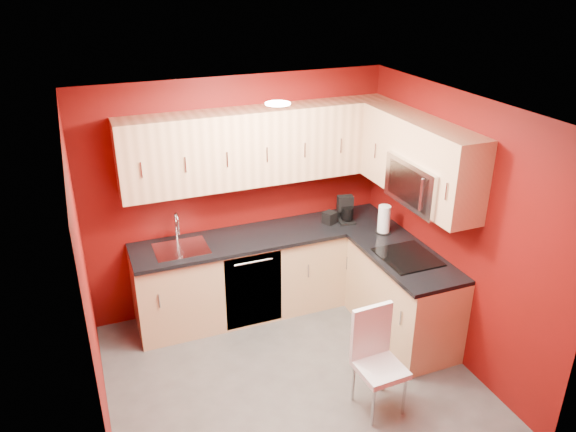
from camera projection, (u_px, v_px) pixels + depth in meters
floor at (291, 379)px, 5.15m from camera, size 3.20×3.20×0.00m
ceiling at (292, 110)px, 4.12m from camera, size 3.20×3.20×0.00m
wall_back at (238, 196)px, 5.90m from camera, size 3.20×0.00×3.20m
wall_front at (385, 372)px, 3.36m from camera, size 3.20×0.00×3.20m
wall_left at (89, 299)px, 4.09m from camera, size 0.00×3.00×3.00m
wall_right at (452, 229)px, 5.17m from camera, size 0.00×3.00×3.00m
base_cabinets_back at (267, 273)px, 6.05m from camera, size 2.80×0.60×0.87m
base_cabinets_right at (402, 297)px, 5.62m from camera, size 0.60×1.30×0.87m
countertop_back at (267, 235)px, 5.85m from camera, size 2.80×0.63×0.04m
countertop_right at (406, 258)px, 5.41m from camera, size 0.63×1.27×0.04m
upper_cabinets_back at (261, 146)px, 5.58m from camera, size 2.80×0.35×0.75m
upper_cabinets_right at (416, 151)px, 5.22m from camera, size 0.35×1.55×0.75m
microwave at (426, 183)px, 5.10m from camera, size 0.42×0.76×0.42m
cooktop at (408, 257)px, 5.37m from camera, size 0.50×0.55×0.01m
sink at (181, 245)px, 5.54m from camera, size 0.52×0.42×0.35m
dishwasher_front at (254, 290)px, 5.72m from camera, size 0.60×0.02×0.82m
downlight at (278, 104)px, 4.38m from camera, size 0.20×0.20×0.01m
coffee_maker at (346, 210)px, 6.05m from camera, size 0.21×0.25×0.28m
napkin_holder at (330, 218)px, 6.05m from camera, size 0.16×0.16×0.13m
paper_towel at (384, 219)px, 5.81m from camera, size 0.19×0.19×0.30m
dining_chair at (380, 364)px, 4.64m from camera, size 0.39×0.41×0.92m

